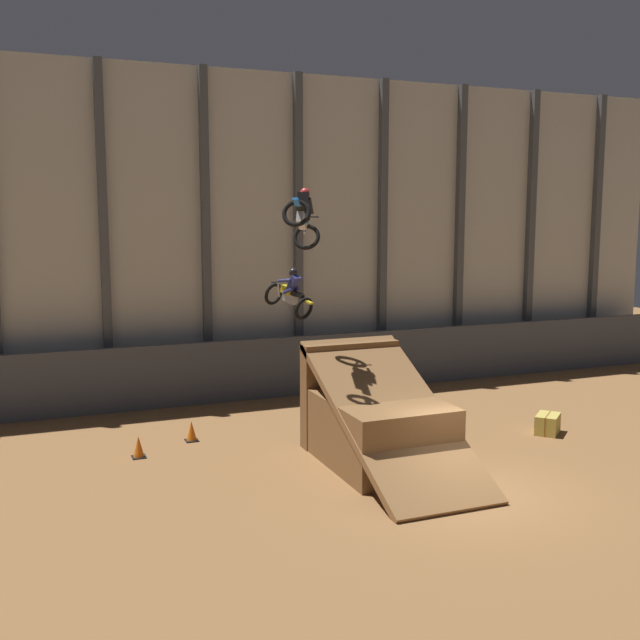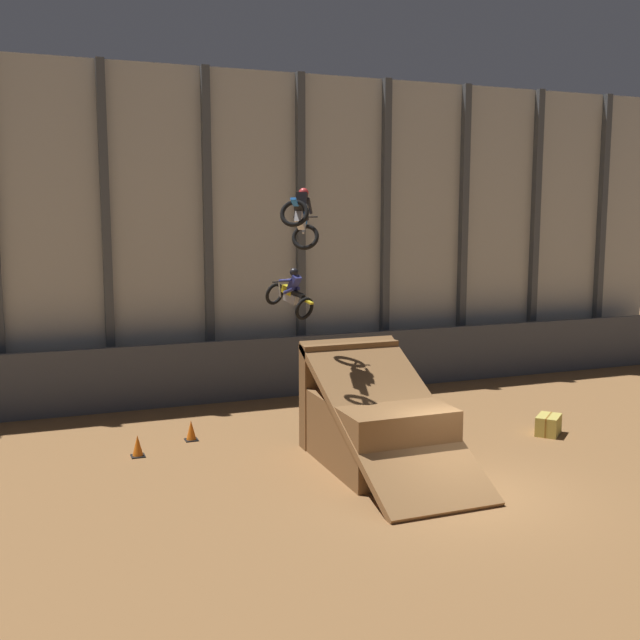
% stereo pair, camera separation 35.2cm
% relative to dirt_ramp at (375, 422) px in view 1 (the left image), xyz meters
% --- Properties ---
extents(ground_plane, '(60.00, 60.00, 0.00)m').
position_rel_dirt_ramp_xyz_m(ground_plane, '(1.06, -2.85, -1.02)').
color(ground_plane, olive).
extents(arena_back_wall, '(32.00, 0.40, 11.26)m').
position_rel_dirt_ramp_xyz_m(arena_back_wall, '(1.06, 8.70, 4.61)').
color(arena_back_wall, beige).
rests_on(arena_back_wall, ground_plane).
extents(lower_barrier, '(31.36, 0.20, 2.10)m').
position_rel_dirt_ramp_xyz_m(lower_barrier, '(1.06, 7.41, 0.03)').
color(lower_barrier, '#474C56').
rests_on(lower_barrier, ground_plane).
extents(dirt_ramp, '(2.76, 5.74, 3.03)m').
position_rel_dirt_ramp_xyz_m(dirt_ramp, '(0.00, 0.00, 0.00)').
color(dirt_ramp, brown).
rests_on(dirt_ramp, ground_plane).
extents(rider_bike_left_air, '(1.51, 1.81, 1.67)m').
position_rel_dirt_ramp_xyz_m(rider_bike_left_air, '(-1.53, 1.22, 5.23)').
color(rider_bike_left_air, black).
extents(rider_bike_right_air, '(1.35, 1.86, 1.62)m').
position_rel_dirt_ramp_xyz_m(rider_bike_right_air, '(-0.53, 4.97, 2.84)').
color(rider_bike_right_air, black).
extents(traffic_cone_near_ramp, '(0.36, 0.36, 0.58)m').
position_rel_dirt_ramp_xyz_m(traffic_cone_near_ramp, '(-4.05, 3.42, -0.74)').
color(traffic_cone_near_ramp, black).
rests_on(traffic_cone_near_ramp, ground_plane).
extents(traffic_cone_arena_edge, '(0.36, 0.36, 0.58)m').
position_rel_dirt_ramp_xyz_m(traffic_cone_arena_edge, '(-5.65, 2.50, -0.74)').
color(traffic_cone_arena_edge, black).
rests_on(traffic_cone_arena_edge, ground_plane).
extents(hay_bale_trackside, '(1.07, 1.05, 0.57)m').
position_rel_dirt_ramp_xyz_m(hay_bale_trackside, '(5.74, 0.29, -0.74)').
color(hay_bale_trackside, '#CCB751').
rests_on(hay_bale_trackside, ground_plane).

